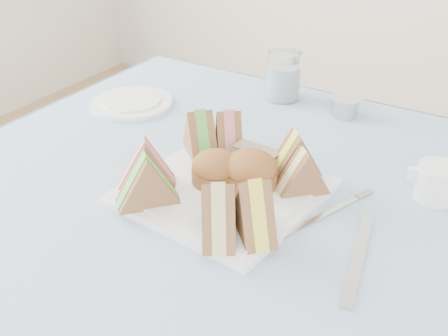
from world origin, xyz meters
The scene contains 19 objects.
tablecloth centered at (0.00, 0.00, 0.74)m, with size 1.02×1.02×0.01m, color #96A0C4.
serving_plate centered at (0.01, 0.01, 0.75)m, with size 0.28×0.28×0.01m, color white.
sandwich_fl_a centered at (-0.10, -0.05, 0.80)m, with size 0.09×0.04×0.08m, color #A27248, non-canonical shape.
sandwich_fl_b centered at (-0.07, -0.09, 0.80)m, with size 0.10×0.05×0.09m, color #A27248, non-canonical shape.
sandwich_fr_a centered at (0.11, -0.07, 0.80)m, with size 0.10×0.05×0.09m, color #A27248, non-canonical shape.
sandwich_fr_b centered at (0.07, -0.10, 0.80)m, with size 0.10×0.05×0.09m, color #A27248, non-canonical shape.
sandwich_bl_a centered at (-0.09, 0.09, 0.80)m, with size 0.10×0.05×0.09m, color #A27248, non-canonical shape.
sandwich_bl_b centered at (-0.05, 0.12, 0.80)m, with size 0.09×0.04×0.08m, color #A27248, non-canonical shape.
sandwich_br_a centered at (0.12, 0.07, 0.80)m, with size 0.09×0.04×0.08m, color #A27248, non-canonical shape.
sandwich_br_b centered at (0.09, 0.11, 0.80)m, with size 0.09×0.04×0.08m, color #A27248, non-canonical shape.
scone_left centered at (-0.01, 0.02, 0.79)m, with size 0.08×0.08×0.05m, color #A46733.
scone_right centered at (0.04, 0.04, 0.79)m, with size 0.09×0.09×0.06m, color #A46733.
pastry_slice centered at (0.02, 0.10, 0.78)m, with size 0.08×0.03×0.04m, color #D7CB7B.
side_plate centered at (-0.35, 0.21, 0.75)m, with size 0.18×0.18×0.01m, color white.
water_glass centered at (-0.09, 0.42, 0.80)m, with size 0.07×0.07×0.11m, color white.
tea_strainer centered at (0.06, 0.41, 0.76)m, with size 0.06×0.06×0.04m, color #B4B4B7.
knife centered at (0.25, -0.03, 0.75)m, with size 0.02×0.21×0.00m, color #B4B4B7.
fork centered at (0.17, 0.03, 0.75)m, with size 0.01×0.17×0.00m, color #B4B4B7.
creamer_jug centered at (0.30, 0.18, 0.78)m, with size 0.07×0.07×0.06m, color white.
Camera 1 is at (0.41, -0.65, 1.24)m, focal length 45.00 mm.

